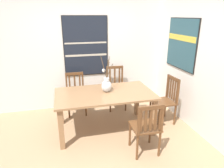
# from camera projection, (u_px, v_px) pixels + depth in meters

# --- Properties ---
(ground_plane) EXTENTS (6.40, 6.40, 0.03)m
(ground_plane) POSITION_uv_depth(u_px,v_px,m) (104.00, 150.00, 3.30)
(ground_plane) COLOR #A37F5B
(wall_back) EXTENTS (6.40, 0.12, 2.70)m
(wall_back) POSITION_uv_depth(u_px,v_px,m) (86.00, 49.00, 4.56)
(wall_back) COLOR silver
(wall_back) RESTS_ON ground_plane
(wall_side) EXTENTS (0.12, 6.40, 2.70)m
(wall_side) POSITION_uv_depth(u_px,v_px,m) (213.00, 63.00, 3.29)
(wall_side) COLOR silver
(wall_side) RESTS_ON ground_plane
(dining_table) EXTENTS (1.77, 1.00, 0.75)m
(dining_table) POSITION_uv_depth(u_px,v_px,m) (105.00, 98.00, 3.68)
(dining_table) COLOR #8E6642
(dining_table) RESTS_ON ground_plane
(centerpiece_vase) EXTENTS (0.21, 0.36, 0.71)m
(centerpiece_vase) POSITION_uv_depth(u_px,v_px,m) (106.00, 85.00, 3.65)
(centerpiece_vase) COLOR silver
(centerpiece_vase) RESTS_ON dining_table
(chair_0) EXTENTS (0.44, 0.44, 0.98)m
(chair_0) POSITION_uv_depth(u_px,v_px,m) (116.00, 88.00, 4.66)
(chair_0) COLOR brown
(chair_0) RESTS_ON ground_plane
(chair_1) EXTENTS (0.42, 0.42, 0.90)m
(chair_1) POSITION_uv_depth(u_px,v_px,m) (76.00, 93.00, 4.41)
(chair_1) COLOR brown
(chair_1) RESTS_ON ground_plane
(chair_2) EXTENTS (0.43, 0.43, 0.89)m
(chair_2) POSITION_uv_depth(u_px,v_px,m) (146.00, 127.00, 3.05)
(chair_2) COLOR brown
(chair_2) RESTS_ON ground_plane
(chair_3) EXTENTS (0.44, 0.44, 0.95)m
(chair_3) POSITION_uv_depth(u_px,v_px,m) (166.00, 99.00, 4.00)
(chair_3) COLOR brown
(chair_3) RESTS_ON ground_plane
(painting_on_back_wall) EXTENTS (0.99, 0.05, 1.32)m
(painting_on_back_wall) POSITION_uv_depth(u_px,v_px,m) (86.00, 46.00, 4.47)
(painting_on_back_wall) COLOR black
(painting_on_side_wall) EXTENTS (0.05, 0.98, 1.00)m
(painting_on_side_wall) POSITION_uv_depth(u_px,v_px,m) (182.00, 44.00, 3.98)
(painting_on_side_wall) COLOR black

